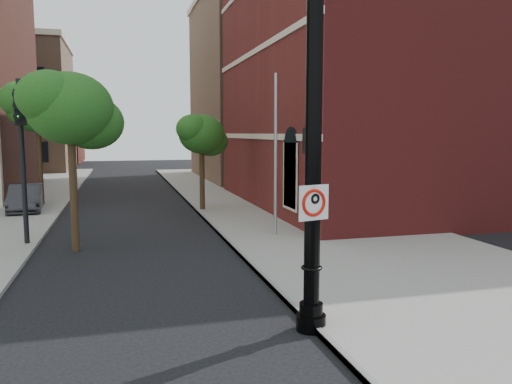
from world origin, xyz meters
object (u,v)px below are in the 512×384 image
object	(u,v)px
traffic_signal_left	(21,135)
parked_car	(26,198)
traffic_signal_right	(307,160)
lamppost	(313,168)
no_parking_sign	(314,202)

from	to	relation	value
traffic_signal_left	parked_car	bearing A→B (deg)	85.33
parked_car	traffic_signal_right	bearing A→B (deg)	-46.46
lamppost	parked_car	size ratio (longest dim) A/B	1.67
lamppost	no_parking_sign	size ratio (longest dim) A/B	10.36
lamppost	no_parking_sign	bearing A→B (deg)	-103.54
lamppost	traffic_signal_right	world-z (taller)	lamppost
parked_car	no_parking_sign	bearing A→B (deg)	-71.07
no_parking_sign	traffic_signal_left	distance (m)	11.02
no_parking_sign	parked_car	distance (m)	18.47
no_parking_sign	traffic_signal_left	world-z (taller)	traffic_signal_left
parked_car	traffic_signal_right	world-z (taller)	traffic_signal_right
parked_car	traffic_signal_right	xyz separation A→B (m)	(10.42, -9.06, 2.11)
no_parking_sign	traffic_signal_left	bearing A→B (deg)	110.88
parked_car	traffic_signal_right	distance (m)	13.97
traffic_signal_right	lamppost	bearing A→B (deg)	-117.91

